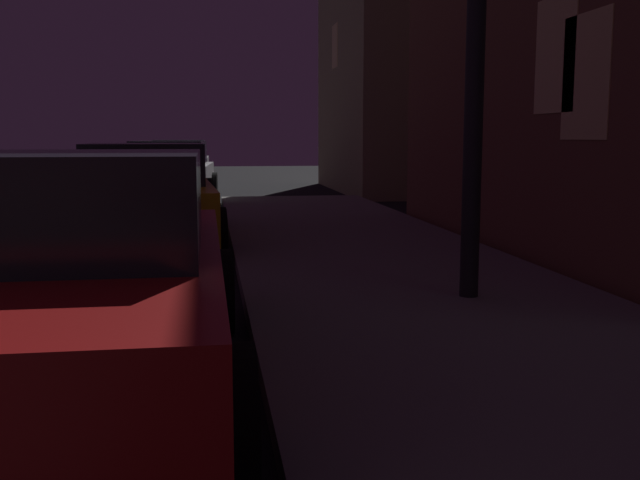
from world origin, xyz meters
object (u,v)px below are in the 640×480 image
car_white (170,173)px  car_silver (180,163)px  car_red (58,279)px  car_yellow_cab (146,196)px

car_white → car_silver: same height
car_red → car_white: (-0.00, 12.88, -0.00)m
car_red → car_yellow_cab: bearing=90.0°
car_red → car_silver: (-0.00, 19.32, -0.00)m
car_white → car_yellow_cab: bearing=-90.0°
car_red → car_white: same height
car_yellow_cab → car_silver: same height
car_silver → car_white: bearing=-90.0°
car_white → car_silver: 6.44m
car_white → car_silver: size_ratio=1.03×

